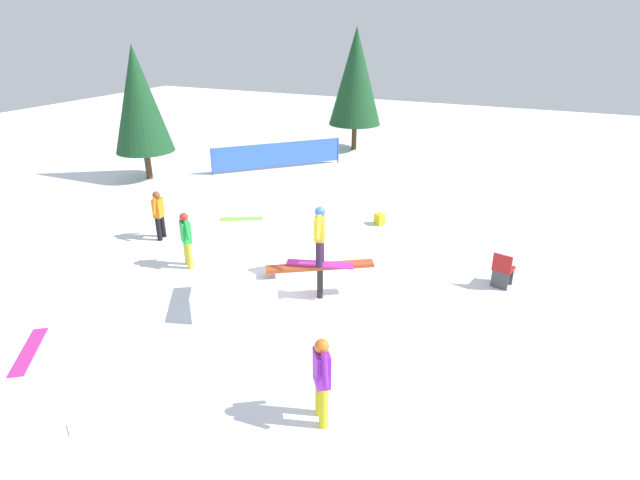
# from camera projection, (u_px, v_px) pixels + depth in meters

# --- Properties ---
(ground_plane) EXTENTS (60.00, 60.00, 0.00)m
(ground_plane) POSITION_uv_depth(u_px,v_px,m) (320.00, 297.00, 11.40)
(ground_plane) COLOR white
(rail_feature) EXTENTS (2.18, 1.53, 0.83)m
(rail_feature) POSITION_uv_depth(u_px,v_px,m) (320.00, 270.00, 11.11)
(rail_feature) COLOR black
(rail_feature) RESTS_ON ground
(snow_kicker_ramp) EXTENTS (2.32, 2.23, 0.60)m
(snow_kicker_ramp) POSITION_uv_depth(u_px,v_px,m) (236.00, 292.00, 11.03)
(snow_kicker_ramp) COLOR white
(snow_kicker_ramp) RESTS_ON ground
(main_rider_on_rail) EXTENTS (1.52, 0.76, 1.37)m
(main_rider_on_rail) POSITION_uv_depth(u_px,v_px,m) (320.00, 237.00, 10.78)
(main_rider_on_rail) COLOR #C62697
(main_rider_on_rail) RESTS_ON rail_feature
(bystander_purple) EXTENTS (0.46, 0.58, 1.52)m
(bystander_purple) POSITION_uv_depth(u_px,v_px,m) (322.00, 376.00, 7.56)
(bystander_purple) COLOR yellow
(bystander_purple) RESTS_ON ground
(bystander_green) EXTENTS (0.56, 0.46, 1.46)m
(bystander_green) POSITION_uv_depth(u_px,v_px,m) (186.00, 237.00, 12.50)
(bystander_green) COLOR gold
(bystander_green) RESTS_ON ground
(bystander_orange) EXTENTS (0.29, 0.64, 1.43)m
(bystander_orange) POSITION_uv_depth(u_px,v_px,m) (159.00, 213.00, 14.14)
(bystander_orange) COLOR black
(bystander_orange) RESTS_ON ground
(loose_snowboard_magenta) EXTENTS (1.13, 1.40, 0.02)m
(loose_snowboard_magenta) POSITION_uv_depth(u_px,v_px,m) (29.00, 351.00, 9.52)
(loose_snowboard_magenta) COLOR #C12991
(loose_snowboard_magenta) RESTS_ON ground
(loose_snowboard_lime) EXTENTS (1.31, 0.88, 0.02)m
(loose_snowboard_lime) POSITION_uv_depth(u_px,v_px,m) (242.00, 219.00, 15.85)
(loose_snowboard_lime) COLOR #88D03D
(loose_snowboard_lime) RESTS_ON ground
(loose_snowboard_white) EXTENTS (0.98, 1.38, 0.02)m
(loose_snowboard_white) POSITION_uv_depth(u_px,v_px,m) (116.00, 411.00, 8.07)
(loose_snowboard_white) COLOR white
(loose_snowboard_white) RESTS_ON ground
(folding_chair) EXTENTS (0.53, 0.53, 0.88)m
(folding_chair) POSITION_uv_depth(u_px,v_px,m) (503.00, 271.00, 11.70)
(folding_chair) COLOR #3F3F44
(folding_chair) RESTS_ON ground
(backpack_on_snow) EXTENTS (0.37, 0.35, 0.34)m
(backpack_on_snow) POSITION_uv_depth(u_px,v_px,m) (379.00, 219.00, 15.38)
(backpack_on_snow) COLOR yellow
(backpack_on_snow) RESTS_ON ground
(safety_fence) EXTENTS (3.95, 3.99, 1.10)m
(safety_fence) POSITION_uv_depth(u_px,v_px,m) (277.00, 155.00, 21.00)
(safety_fence) COLOR blue
(safety_fence) RESTS_ON ground
(pine_tree_near) EXTENTS (2.22, 2.22, 5.04)m
(pine_tree_near) POSITION_uv_depth(u_px,v_px,m) (139.00, 100.00, 18.67)
(pine_tree_near) COLOR #4C331E
(pine_tree_near) RESTS_ON ground
(pine_tree_far) EXTENTS (2.45, 2.45, 5.57)m
(pine_tree_far) POSITION_uv_depth(u_px,v_px,m) (356.00, 77.00, 23.00)
(pine_tree_far) COLOR #4C331E
(pine_tree_far) RESTS_ON ground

